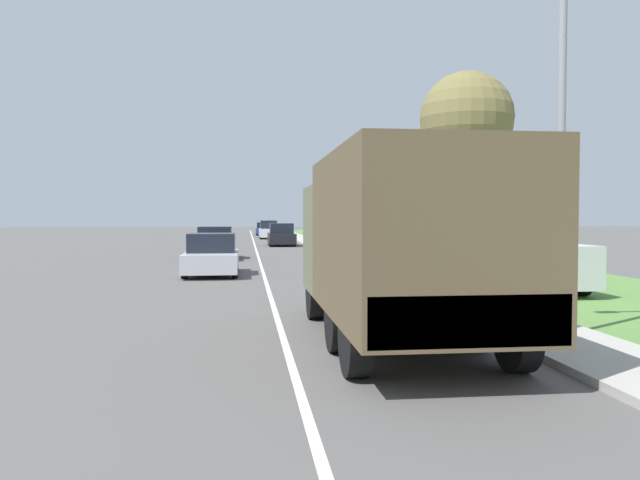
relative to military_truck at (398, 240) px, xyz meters
The scene contains 13 objects.
ground_plane 27.58m from the military_truck, 93.92° to the left, with size 180.00×180.00×0.00m, color #565451.
lane_centre_stripe 27.58m from the military_truck, 93.92° to the left, with size 0.12×120.00×0.00m.
sidewalk_right 27.63m from the military_truck, 84.56° to the left, with size 1.80×120.00×0.12m.
grass_strip_right 28.39m from the military_truck, 75.66° to the left, with size 7.00×120.00×0.02m.
military_truck is the anchor object (origin of this frame).
car_nearest_ahead 13.17m from the military_truck, 106.55° to the left, with size 1.87×4.22×1.50m.
car_second_ahead 21.54m from the military_truck, 100.82° to the left, with size 1.82×4.00×1.60m.
car_third_ahead 34.59m from the military_truck, 89.98° to the left, with size 1.87×4.06×1.62m.
car_fourth_ahead 49.51m from the military_truck, 90.43° to the left, with size 1.74×4.64×1.73m.
car_farthest_ahead 60.43m from the military_truck, 90.44° to the left, with size 1.87×4.29×1.44m.
pickup_truck 9.02m from the military_truck, 53.38° to the left, with size 1.98×5.33×1.86m.
lamp_post 3.60m from the military_truck, ahead, with size 1.69×0.24×6.71m.
tree_mid_right 13.89m from the military_truck, 65.34° to the left, with size 3.42×3.42×7.39m.
Camera 1 is at (-0.63, 2.43, 2.10)m, focal length 35.00 mm.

